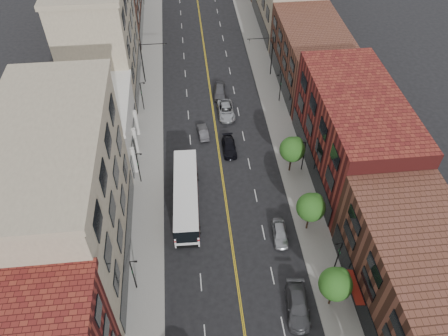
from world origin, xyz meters
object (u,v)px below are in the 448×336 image
object	(u,v)px
car_parked_far	(280,233)
car_lane_c	(220,91)
city_bus	(186,195)
car_lane_behind	(203,132)
car_lane_a	(229,147)
car_parked_mid	(298,306)
car_lane_b	(226,110)

from	to	relation	value
car_parked_far	car_lane_c	size ratio (longest dim) A/B	0.90
city_bus	car_lane_behind	size ratio (longest dim) A/B	3.46
car_parked_far	car_lane_behind	distance (m)	21.20
car_parked_far	car_lane_a	xyz separation A→B (m)	(-4.30, 15.94, -0.05)
car_parked_mid	car_lane_behind	distance (m)	30.14
car_lane_a	car_parked_far	bearing A→B (deg)	-75.54
car_parked_mid	car_lane_a	size ratio (longest dim) A/B	1.20
car_lane_behind	car_lane_c	distance (m)	10.59
car_parked_far	car_lane_b	distance (m)	24.69
car_lane_behind	car_lane_a	world-z (taller)	car_lane_a
car_parked_far	car_lane_c	distance (m)	30.01
car_parked_far	car_lane_b	xyz separation A→B (m)	(-3.83, 24.40, 0.05)
car_lane_behind	car_lane_a	bearing A→B (deg)	127.67
car_parked_mid	car_lane_b	world-z (taller)	car_parked_mid
car_parked_mid	car_lane_c	world-z (taller)	car_lane_c
city_bus	car_lane_a	distance (m)	11.87
car_parked_mid	car_lane_behind	xyz separation A→B (m)	(-7.81, 29.11, -0.17)
car_lane_b	car_lane_c	xyz separation A→B (m)	(-0.47, 5.30, 0.04)
car_parked_mid	car_lane_a	xyz separation A→B (m)	(-4.30, 25.34, -0.13)
car_parked_mid	car_lane_a	distance (m)	25.70
car_lane_behind	car_lane_a	size ratio (longest dim) A/B	0.83
car_lane_b	car_parked_mid	bearing A→B (deg)	-83.62
car_parked_mid	car_lane_b	size ratio (longest dim) A/B	1.00
city_bus	car_lane_c	world-z (taller)	city_bus
car_lane_a	car_lane_b	world-z (taller)	car_lane_b
car_parked_mid	car_lane_c	bearing A→B (deg)	102.20
car_lane_b	car_lane_c	distance (m)	5.32
car_lane_c	car_lane_behind	bearing A→B (deg)	-103.07
car_parked_far	car_lane_behind	xyz separation A→B (m)	(-7.81, 19.71, -0.09)
city_bus	car_lane_behind	bearing A→B (deg)	79.27
car_parked_mid	car_parked_far	distance (m)	9.40
car_parked_mid	car_lane_a	world-z (taller)	car_parked_mid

